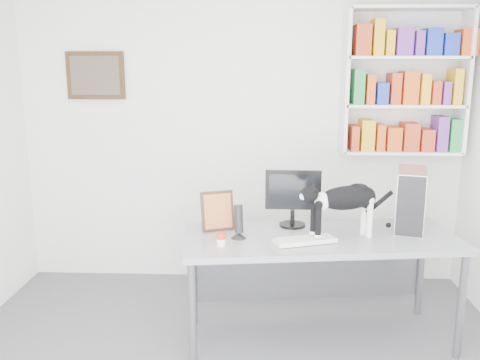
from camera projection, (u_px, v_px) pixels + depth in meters
The scene contains 11 objects.
room at pixel (226, 187), 2.68m from camera, with size 4.01×4.01×2.70m.
bookshelf at pixel (404, 82), 4.32m from camera, with size 1.03×0.28×1.24m, color silver.
wall_art at pixel (96, 75), 4.53m from camera, with size 0.52×0.04×0.42m, color #3F2714.
desk at pixel (319, 288), 3.68m from camera, with size 1.92×0.75×0.80m, color gray.
monitor at pixel (293, 198), 3.77m from camera, with size 0.41×0.20×0.44m, color black.
keyboard at pixel (305, 240), 3.45m from camera, with size 0.42×0.16×0.03m, color silver.
pc_tower at pixel (410, 199), 3.73m from camera, with size 0.20×0.44×0.44m, color #ADADB1.
speaker at pixel (239, 221), 3.52m from camera, with size 0.11×0.11×0.25m, color black.
leaning_print at pixel (217, 210), 3.70m from camera, with size 0.24×0.10×0.30m, color #3F2714.
soup_can at pixel (221, 239), 3.39m from camera, with size 0.06×0.06×0.09m, color red.
cat at pixel (344, 211), 3.49m from camera, with size 0.64×0.17×0.39m, color black, non-canonical shape.
Camera 1 is at (0.19, -2.60, 1.96)m, focal length 38.00 mm.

